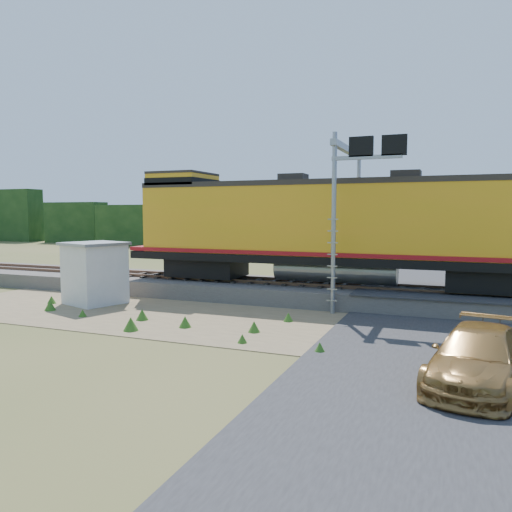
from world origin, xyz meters
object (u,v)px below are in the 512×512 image
at_px(shed, 95,273).
at_px(signal_gantry, 354,182).
at_px(locomotive, 329,226).
at_px(car, 478,357).

distance_m(shed, signal_gantry, 12.83).
bearing_deg(locomotive, signal_gantry, -28.15).
relative_size(shed, car, 0.63).
xyz_separation_m(signal_gantry, car, (5.03, -9.52, -5.00)).
bearing_deg(locomotive, car, -58.28).
relative_size(locomotive, shed, 6.83).
distance_m(locomotive, signal_gantry, 2.51).
bearing_deg(car, locomotive, 132.38).
bearing_deg(signal_gantry, locomotive, 151.85).
xyz_separation_m(locomotive, car, (6.31, -10.20, -2.96)).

